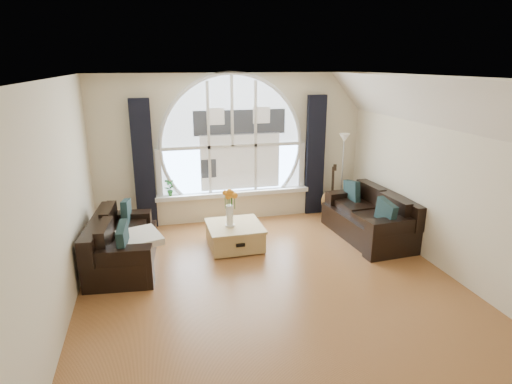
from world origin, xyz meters
The scene contains 21 objects.
ground centered at (0.00, 0.00, 0.00)m, with size 5.00×5.50×0.01m, color brown.
ceiling centered at (0.00, 0.00, 2.70)m, with size 5.00×5.50×0.01m, color silver.
wall_back centered at (0.00, 2.75, 1.35)m, with size 5.00×0.01×2.70m, color beige.
wall_front centered at (0.00, -2.75, 1.35)m, with size 5.00×0.01×2.70m, color beige.
wall_left centered at (-2.50, 0.00, 1.35)m, with size 0.01×5.50×2.70m, color beige.
wall_right centered at (2.50, 0.00, 1.35)m, with size 0.01×5.50×2.70m, color beige.
attic_slope centered at (2.20, 0.00, 2.35)m, with size 0.92×5.50×0.72m, color silver.
arched_window centered at (0.00, 2.72, 1.62)m, with size 2.60×0.06×2.15m, color silver.
window_sill centered at (0.00, 2.65, 0.51)m, with size 2.90×0.22×0.08m, color white.
window_frame centered at (0.00, 2.69, 1.62)m, with size 2.76×0.08×2.15m, color white.
neighbor_house centered at (0.15, 2.71, 1.50)m, with size 1.70×0.02×1.50m, color silver.
curtain_left centered at (-1.60, 2.63, 1.15)m, with size 0.35×0.12×2.30m, color black.
curtain_right centered at (1.60, 2.63, 1.15)m, with size 0.35×0.12×2.30m, color black.
sofa_left centered at (-1.95, 1.14, 0.40)m, with size 0.83×1.67×0.74m, color black.
sofa_right centered at (2.05, 1.21, 0.40)m, with size 0.88×1.76×0.78m, color black.
coffee_chest centered at (-0.24, 1.36, 0.21)m, with size 0.86×0.86×0.42m, color #A7864B.
throw_blanket centered at (-1.70, 0.90, 0.50)m, with size 0.55×0.55×0.10m, color silver.
vase_flowers centered at (-0.32, 1.32, 0.77)m, with size 0.24×0.24×0.70m, color white.
floor_lamp centered at (2.07, 2.38, 0.80)m, with size 0.24×0.24×1.60m, color #B2B2B2.
guitar centered at (1.84, 2.34, 0.53)m, with size 0.36×0.24×1.06m, color olive.
potted_plant centered at (-1.18, 2.65, 0.72)m, with size 0.17×0.12×0.33m, color #1E6023.
Camera 1 is at (-1.44, -4.90, 2.87)m, focal length 29.89 mm.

